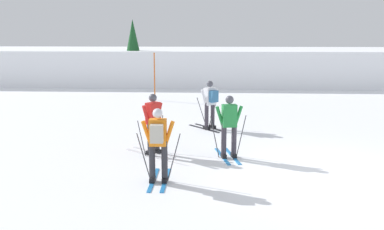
{
  "coord_description": "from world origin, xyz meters",
  "views": [
    {
      "loc": [
        -2.59,
        -9.74,
        3.36
      ],
      "look_at": [
        -3.27,
        2.81,
        0.9
      ],
      "focal_mm": 39.8,
      "sensor_mm": 36.0,
      "label": 1
    }
  ],
  "objects_px": {
    "skier_white": "(210,102)",
    "trail_marker_pole": "(155,77)",
    "skier_red": "(153,122)",
    "skier_orange": "(158,142)",
    "skier_green": "(229,125)",
    "conifer_far_left": "(133,48)"
  },
  "relations": [
    {
      "from": "skier_white",
      "to": "trail_marker_pole",
      "type": "height_order",
      "value": "trail_marker_pole"
    },
    {
      "from": "trail_marker_pole",
      "to": "conifer_far_left",
      "type": "bearing_deg",
      "value": 110.97
    },
    {
      "from": "skier_red",
      "to": "skier_white",
      "type": "relative_size",
      "value": 1.0
    },
    {
      "from": "skier_green",
      "to": "trail_marker_pole",
      "type": "height_order",
      "value": "trail_marker_pole"
    },
    {
      "from": "conifer_far_left",
      "to": "skier_red",
      "type": "bearing_deg",
      "value": -77.27
    },
    {
      "from": "skier_green",
      "to": "conifer_far_left",
      "type": "distance_m",
      "value": 16.26
    },
    {
      "from": "skier_orange",
      "to": "skier_white",
      "type": "xyz_separation_m",
      "value": [
        1.09,
        5.48,
        -0.0
      ]
    },
    {
      "from": "skier_red",
      "to": "skier_white",
      "type": "xyz_separation_m",
      "value": [
        1.53,
        3.22,
        0.04
      ]
    },
    {
      "from": "skier_red",
      "to": "skier_orange",
      "type": "relative_size",
      "value": 1.0
    },
    {
      "from": "skier_orange",
      "to": "skier_white",
      "type": "height_order",
      "value": "same"
    },
    {
      "from": "skier_white",
      "to": "trail_marker_pole",
      "type": "bearing_deg",
      "value": 114.07
    },
    {
      "from": "skier_orange",
      "to": "conifer_far_left",
      "type": "xyz_separation_m",
      "value": [
        -3.83,
        17.27,
        1.45
      ]
    },
    {
      "from": "skier_green",
      "to": "trail_marker_pole",
      "type": "relative_size",
      "value": 0.72
    },
    {
      "from": "skier_orange",
      "to": "trail_marker_pole",
      "type": "height_order",
      "value": "trail_marker_pole"
    },
    {
      "from": "skier_red",
      "to": "conifer_far_left",
      "type": "bearing_deg",
      "value": 102.73
    },
    {
      "from": "skier_red",
      "to": "skier_white",
      "type": "bearing_deg",
      "value": 64.54
    },
    {
      "from": "skier_green",
      "to": "skier_white",
      "type": "height_order",
      "value": "same"
    },
    {
      "from": "skier_red",
      "to": "skier_green",
      "type": "height_order",
      "value": "same"
    },
    {
      "from": "skier_red",
      "to": "skier_orange",
      "type": "bearing_deg",
      "value": -79.03
    },
    {
      "from": "skier_red",
      "to": "trail_marker_pole",
      "type": "relative_size",
      "value": 0.72
    },
    {
      "from": "skier_red",
      "to": "skier_orange",
      "type": "xyz_separation_m",
      "value": [
        0.44,
        -2.26,
        0.04
      ]
    },
    {
      "from": "skier_green",
      "to": "conifer_far_left",
      "type": "height_order",
      "value": "conifer_far_left"
    }
  ]
}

